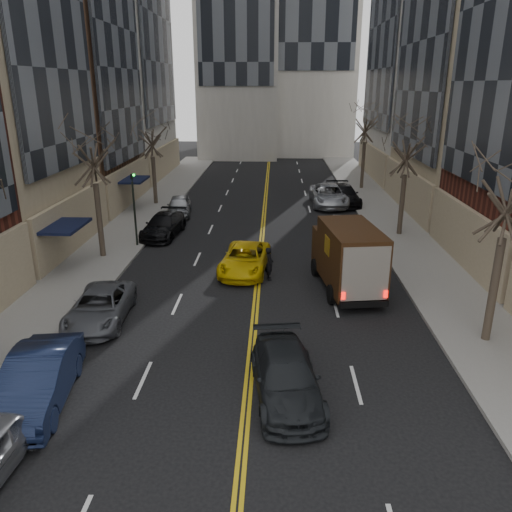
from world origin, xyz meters
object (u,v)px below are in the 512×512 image
Objects in this scene: taxi at (245,259)px; pedestrian at (269,264)px; observer_sedan at (286,377)px; ups_truck at (347,257)px.

pedestrian is (1.28, -1.06, 0.15)m from taxi.
pedestrian is at bearing 86.35° from observer_sedan.
ups_truck reaches higher than taxi.
ups_truck is 3.89m from pedestrian.
pedestrian is at bearing 155.12° from ups_truck.
ups_truck is 9.28m from observer_sedan.
observer_sedan is 3.00× the size of pedestrian.
taxi is at bearing 40.50° from pedestrian.
observer_sedan is at bearing -116.81° from ups_truck.
taxi is 1.66m from pedestrian.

